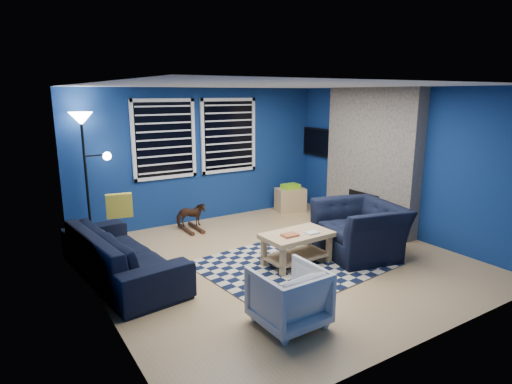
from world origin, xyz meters
TOP-DOWN VIEW (x-y plane):
  - floor at (0.00, 0.00)m, footprint 5.00×5.00m
  - ceiling at (0.00, 0.00)m, footprint 5.00×5.00m
  - wall_back at (0.00, 2.50)m, footprint 5.00×0.00m
  - wall_left at (-2.50, 0.00)m, footprint 0.00×5.00m
  - wall_right at (2.50, 0.00)m, footprint 0.00×5.00m
  - fireplace at (2.36, 0.50)m, footprint 0.65×2.00m
  - window_left at (-0.75, 2.46)m, footprint 1.17×0.06m
  - window_right at (0.55, 2.46)m, footprint 1.17×0.06m
  - tv at (2.45, 2.00)m, footprint 0.07×1.00m
  - rug at (0.11, -0.24)m, footprint 2.69×2.25m
  - sofa at (-2.09, 0.63)m, footprint 2.40×1.17m
  - armchair_big at (1.18, -0.46)m, footprint 1.42×1.30m
  - armchair_bent at (-0.93, -1.52)m, footprint 0.70×0.72m
  - rocking_horse at (-0.50, 1.98)m, footprint 0.42×0.56m
  - coffee_table at (0.14, -0.27)m, footprint 1.01×0.61m
  - cabinet at (1.77, 2.09)m, footprint 0.65×0.50m
  - floor_lamp at (-2.13, 2.25)m, footprint 0.58×0.35m
  - throw_pillow at (-1.94, 1.16)m, footprint 0.37×0.17m

SIDE VIEW (x-z plane):
  - floor at x=0.00m, z-range 0.00..0.00m
  - rug at x=0.11m, z-range 0.00..0.02m
  - cabinet at x=1.77m, z-range -0.03..0.54m
  - rocking_horse at x=-0.50m, z-range 0.07..0.50m
  - armchair_bent at x=-0.93m, z-range 0.00..0.64m
  - sofa at x=-2.09m, z-range 0.00..0.68m
  - coffee_table at x=0.14m, z-range 0.10..0.59m
  - armchair_big at x=1.18m, z-range 0.00..0.79m
  - throw_pillow at x=-1.94m, z-range 0.68..1.02m
  - fireplace at x=2.36m, z-range -0.05..2.45m
  - wall_back at x=0.00m, z-range -1.25..3.75m
  - wall_left at x=-2.50m, z-range -1.25..3.75m
  - wall_right at x=2.50m, z-range -1.25..3.75m
  - tv at x=2.45m, z-range 1.11..1.69m
  - window_left at x=-0.75m, z-range 0.89..2.31m
  - window_right at x=0.55m, z-range 0.89..2.31m
  - floor_lamp at x=-2.13m, z-range 0.68..2.79m
  - ceiling at x=0.00m, z-range 2.50..2.50m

